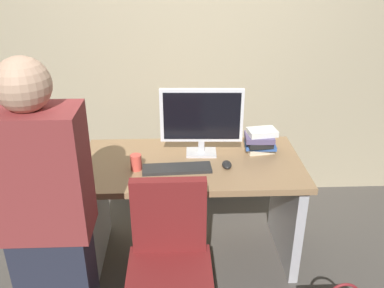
{
  "coord_description": "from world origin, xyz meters",
  "views": [
    {
      "loc": [
        -0.09,
        -2.37,
        1.99
      ],
      "look_at": [
        0.0,
        -0.05,
        0.9
      ],
      "focal_mm": 38.53,
      "sensor_mm": 36.0,
      "label": 1
    }
  ],
  "objects_px": {
    "monitor": "(202,118)",
    "mouse": "(227,165)",
    "cup_near_keyboard": "(136,162)",
    "person_at_desk": "(49,232)",
    "book_stack": "(260,141)",
    "desk": "(192,192)",
    "office_chair": "(170,276)",
    "keyboard": "(177,169)"
  },
  "relations": [
    {
      "from": "desk",
      "to": "office_chair",
      "type": "height_order",
      "value": "office_chair"
    },
    {
      "from": "book_stack",
      "to": "office_chair",
      "type": "bearing_deg",
      "value": -126.71
    },
    {
      "from": "office_chair",
      "to": "mouse",
      "type": "height_order",
      "value": "office_chair"
    },
    {
      "from": "keyboard",
      "to": "monitor",
      "type": "bearing_deg",
      "value": 50.31
    },
    {
      "from": "keyboard",
      "to": "cup_near_keyboard",
      "type": "height_order",
      "value": "cup_near_keyboard"
    },
    {
      "from": "keyboard",
      "to": "desk",
      "type": "bearing_deg",
      "value": 45.61
    },
    {
      "from": "office_chair",
      "to": "keyboard",
      "type": "xyz_separation_m",
      "value": [
        0.05,
        0.59,
        0.33
      ]
    },
    {
      "from": "mouse",
      "to": "office_chair",
      "type": "bearing_deg",
      "value": -120.54
    },
    {
      "from": "desk",
      "to": "book_stack",
      "type": "relative_size",
      "value": 6.46
    },
    {
      "from": "desk",
      "to": "office_chair",
      "type": "distance_m",
      "value": 0.71
    },
    {
      "from": "desk",
      "to": "monitor",
      "type": "bearing_deg",
      "value": 58.44
    },
    {
      "from": "desk",
      "to": "person_at_desk",
      "type": "xyz_separation_m",
      "value": [
        -0.68,
        -0.84,
        0.33
      ]
    },
    {
      "from": "monitor",
      "to": "book_stack",
      "type": "relative_size",
      "value": 2.44
    },
    {
      "from": "desk",
      "to": "keyboard",
      "type": "height_order",
      "value": "keyboard"
    },
    {
      "from": "office_chair",
      "to": "keyboard",
      "type": "relative_size",
      "value": 2.19
    },
    {
      "from": "book_stack",
      "to": "cup_near_keyboard",
      "type": "bearing_deg",
      "value": -165.53
    },
    {
      "from": "monitor",
      "to": "mouse",
      "type": "xyz_separation_m",
      "value": [
        0.15,
        -0.19,
        -0.24
      ]
    },
    {
      "from": "mouse",
      "to": "cup_near_keyboard",
      "type": "relative_size",
      "value": 1.0
    },
    {
      "from": "keyboard",
      "to": "office_chair",
      "type": "bearing_deg",
      "value": -97.4
    },
    {
      "from": "person_at_desk",
      "to": "book_stack",
      "type": "bearing_deg",
      "value": 39.98
    },
    {
      "from": "office_chair",
      "to": "keyboard",
      "type": "distance_m",
      "value": 0.67
    },
    {
      "from": "mouse",
      "to": "book_stack",
      "type": "xyz_separation_m",
      "value": [
        0.25,
        0.2,
        0.07
      ]
    },
    {
      "from": "mouse",
      "to": "book_stack",
      "type": "height_order",
      "value": "book_stack"
    },
    {
      "from": "office_chair",
      "to": "mouse",
      "type": "xyz_separation_m",
      "value": [
        0.36,
        0.61,
        0.34
      ]
    },
    {
      "from": "desk",
      "to": "mouse",
      "type": "height_order",
      "value": "mouse"
    },
    {
      "from": "cup_near_keyboard",
      "to": "book_stack",
      "type": "bearing_deg",
      "value": 14.47
    },
    {
      "from": "monitor",
      "to": "mouse",
      "type": "height_order",
      "value": "monitor"
    },
    {
      "from": "monitor",
      "to": "desk",
      "type": "bearing_deg",
      "value": -121.56
    },
    {
      "from": "office_chair",
      "to": "mouse",
      "type": "distance_m",
      "value": 0.79
    },
    {
      "from": "monitor",
      "to": "mouse",
      "type": "distance_m",
      "value": 0.34
    },
    {
      "from": "keyboard",
      "to": "person_at_desk",
      "type": "bearing_deg",
      "value": -131.43
    },
    {
      "from": "desk",
      "to": "mouse",
      "type": "relative_size",
      "value": 14.3
    },
    {
      "from": "person_at_desk",
      "to": "monitor",
      "type": "relative_size",
      "value": 3.03
    },
    {
      "from": "cup_near_keyboard",
      "to": "book_stack",
      "type": "xyz_separation_m",
      "value": [
        0.82,
        0.21,
        0.04
      ]
    },
    {
      "from": "office_chair",
      "to": "book_stack",
      "type": "distance_m",
      "value": 1.09
    },
    {
      "from": "person_at_desk",
      "to": "mouse",
      "type": "bearing_deg",
      "value": 40.14
    },
    {
      "from": "desk",
      "to": "office_chair",
      "type": "bearing_deg",
      "value": -101.58
    },
    {
      "from": "mouse",
      "to": "book_stack",
      "type": "bearing_deg",
      "value": 39.39
    },
    {
      "from": "keyboard",
      "to": "book_stack",
      "type": "bearing_deg",
      "value": 19.27
    },
    {
      "from": "cup_near_keyboard",
      "to": "mouse",
      "type": "bearing_deg",
      "value": 0.83
    },
    {
      "from": "desk",
      "to": "keyboard",
      "type": "distance_m",
      "value": 0.28
    },
    {
      "from": "person_at_desk",
      "to": "desk",
      "type": "bearing_deg",
      "value": 51.08
    }
  ]
}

